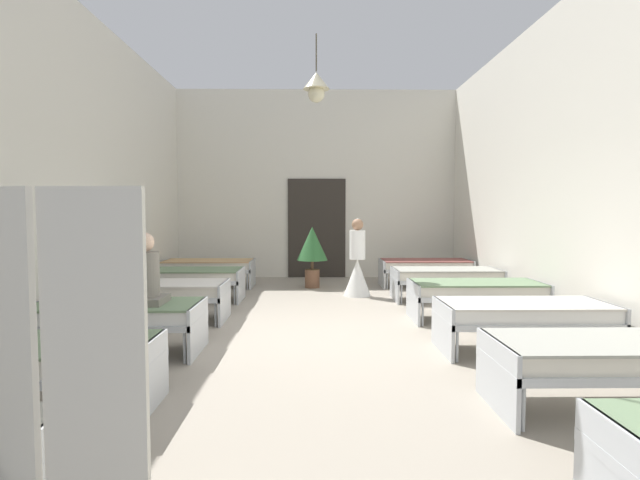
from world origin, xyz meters
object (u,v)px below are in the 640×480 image
Objects in this scene: bed_left_row_1 at (31,359)px; bed_right_row_2 at (524,314)px; bed_left_row_3 at (161,291)px; bed_left_row_5 at (209,266)px; patient_seated_primary at (145,278)px; nurse_near_aisle at (357,268)px; bed_left_row_2 at (115,315)px; potted_plant at (312,247)px; bed_right_row_1 at (612,357)px; bed_right_row_4 at (446,276)px; bed_left_row_4 at (189,277)px; bed_right_row_3 at (476,291)px; bed_right_row_5 at (425,266)px.

bed_right_row_2 is (4.63, 1.58, 0.00)m from bed_left_row_1.
bed_left_row_5 is (0.00, 3.17, 0.00)m from bed_left_row_3.
patient_seated_primary is (0.35, -4.78, 0.43)m from bed_left_row_5.
nurse_near_aisle is at bearing 59.61° from bed_left_row_1.
patient_seated_primary is (-4.28, -0.02, 0.43)m from bed_right_row_2.
bed_left_row_2 is 2.38× the size of patient_seated_primary.
potted_plant is at bearing 117.60° from bed_right_row_2.
bed_right_row_2 is at bearing 0.00° from bed_left_row_2.
bed_left_row_1 is 4.63m from bed_right_row_1.
bed_left_row_5 is 3.26m from nurse_near_aisle.
bed_right_row_1 is 4.75m from bed_right_row_4.
bed_left_row_2 is 1.00× the size of bed_left_row_4.
bed_right_row_4 is (0.00, 3.17, 0.00)m from bed_right_row_2.
bed_left_row_4 is at bearing 161.11° from bed_right_row_3.
bed_right_row_2 is 1.58m from bed_right_row_3.
patient_seated_primary is (-4.28, -1.61, 0.43)m from bed_right_row_3.
bed_right_row_1 and bed_right_row_2 have the same top height.
bed_right_row_5 is at bearing 48.15° from patient_seated_primary.
bed_right_row_5 is at bearing 90.00° from bed_right_row_3.
potted_plant reaches higher than bed_left_row_1.
bed_right_row_3 is at bearing -70.40° from nurse_near_aisle.
nurse_near_aisle is at bearing 8.90° from bed_left_row_4.
bed_right_row_1 is 6.64m from bed_left_row_4.
bed_right_row_5 is 2.38× the size of patient_seated_primary.
patient_seated_primary reaches higher than bed_right_row_2.
bed_right_row_1 and bed_right_row_5 have the same top height.
bed_left_row_1 and bed_right_row_4 have the same top height.
bed_right_row_2 is at bearing -34.39° from bed_left_row_4.
potted_plant reaches higher than bed_right_row_4.
bed_left_row_2 is 1.58m from bed_left_row_3.
bed_left_row_5 is at bearing 180.00° from bed_right_row_5.
potted_plant is at bearing -3.10° from bed_left_row_5.
bed_left_row_1 is 1.00× the size of bed_left_row_3.
bed_left_row_1 and bed_right_row_1 have the same top height.
bed_left_row_2 is 1.00× the size of bed_left_row_3.
bed_right_row_1 and bed_right_row_3 have the same top height.
patient_seated_primary is at bearing -77.73° from bed_left_row_3.
potted_plant reaches higher than bed_left_row_4.
bed_right_row_1 is at bearing -90.00° from bed_right_row_4.
nurse_near_aisle reaches higher than bed_right_row_2.
bed_left_row_3 is at bearing -145.61° from bed_right_row_5.
bed_right_row_1 is 1.00× the size of bed_left_row_4.
bed_left_row_1 and bed_left_row_2 have the same top height.
patient_seated_primary is at bearing -111.74° from potted_plant.
bed_left_row_3 is 3.70m from nurse_near_aisle.
bed_left_row_5 and bed_right_row_5 have the same top height.
bed_right_row_1 is 6.69m from potted_plant.
bed_left_row_1 is at bearing -102.64° from patient_seated_primary.
bed_left_row_2 is 1.00× the size of bed_left_row_5.
bed_left_row_2 is 4.63m from bed_right_row_2.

